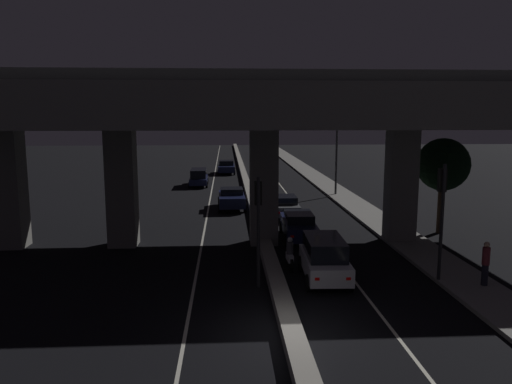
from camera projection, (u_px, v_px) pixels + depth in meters
ground_plane at (291, 337)px, 15.70m from camera, size 200.00×200.00×0.00m
lane_line_left_inner at (213, 184)px, 50.02m from camera, size 0.12×126.00×0.00m
lane_line_right_inner at (279, 184)px, 50.42m from camera, size 0.12×126.00×0.00m
median_divider at (246, 182)px, 50.19m from camera, size 0.67×126.00×0.41m
sidewalk_right at (339, 193)px, 43.77m from camera, size 2.39×126.00×0.16m
elevated_overpass at (259, 112)px, 26.12m from camera, size 32.09×9.80×9.28m
traffic_light_left_of_median at (258, 212)px, 19.95m from camera, size 0.30×0.49×4.52m
traffic_light_right_of_median at (442, 202)px, 20.35m from camera, size 0.30×0.49×4.98m
street_lamp at (334, 143)px, 42.32m from camera, size 1.91×0.32×7.68m
car_white_lead at (324, 258)px, 20.98m from camera, size 1.99×4.05×1.83m
car_dark_blue_second at (298, 225)px, 27.88m from camera, size 1.94×4.85×1.58m
car_grey_third at (285, 206)px, 34.18m from camera, size 1.82×4.25×1.47m
car_dark_blue_lead_oncoming at (232, 198)px, 37.03m from camera, size 2.10×4.34×1.54m
car_dark_blue_second_oncoming at (199, 177)px, 48.93m from camera, size 1.88×4.69×1.66m
car_dark_blue_third_oncoming at (226, 167)px, 59.06m from camera, size 2.09×4.34×1.55m
motorcycle_white_filtering_near at (290, 255)px, 22.63m from camera, size 0.33×1.82×1.46m
motorcycle_black_filtering_mid at (273, 226)px, 28.75m from camera, size 0.32×1.84×1.41m
motorcycle_blue_filtering_far at (271, 208)px, 34.30m from camera, size 0.34×2.00×1.38m
pedestrian_on_sidewalk at (486, 263)px, 19.89m from camera, size 0.30×0.30×1.79m
roadside_tree_kerbside_near at (443, 165)px, 28.99m from camera, size 3.06×3.06×5.61m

